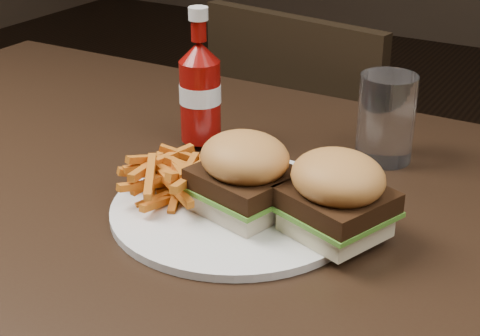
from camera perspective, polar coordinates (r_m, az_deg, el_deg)
The scene contains 8 objects.
dining_table at distance 0.85m, azimuth -6.23°, elevation -3.30°, with size 1.20×0.80×0.04m, color black.
chair_far at distance 1.54m, azimuth 7.43°, elevation -2.13°, with size 0.38×0.38×0.04m, color black.
plate at distance 0.79m, azimuth -0.36°, elevation -3.21°, with size 0.27×0.27×0.01m, color white.
sandwich_half_a at distance 0.77m, azimuth 0.36°, elevation -2.58°, with size 0.09×0.08×0.02m, color #F7E5C3.
sandwich_half_b at distance 0.74m, azimuth 7.38°, elevation -4.24°, with size 0.09×0.08×0.02m, color beige.
fries_pile at distance 0.81m, azimuth -4.58°, elevation -0.50°, with size 0.11×0.11×0.04m, color #B37428, non-canonical shape.
ketchup_bottle at distance 0.94m, azimuth -3.09°, elevation 5.22°, with size 0.05×0.05×0.10m, color maroon.
tumbler at distance 0.92m, azimuth 11.27°, elevation 3.82°, with size 0.07×0.07×0.11m, color white.
Camera 1 is at (0.45, -0.59, 1.13)m, focal length 55.00 mm.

